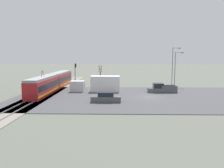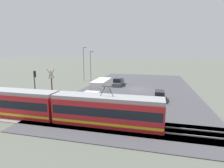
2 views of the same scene
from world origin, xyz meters
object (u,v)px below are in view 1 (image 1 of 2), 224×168
Objects in this scene: street_lamp_near_crossing at (176,67)px; sedan_car_0 at (106,98)px; box_truck at (98,84)px; traffic_light_pole at (75,72)px; street_tree at (100,76)px; street_lamp_mid_block at (173,64)px; pickup_truck at (161,89)px; light_rail_tram at (53,82)px.

sedan_car_0 is at bearing 139.47° from street_lamp_near_crossing.
box_truck is 1.81× the size of traffic_light_pole.
box_truck is 2.12× the size of sedan_car_0.
box_truck is at bearing -177.95° from street_tree.
street_lamp_mid_block is at bearing 142.64° from sedan_car_0.
street_lamp_mid_block reaches higher than traffic_light_pole.
traffic_light_pole is 24.06m from street_lamp_near_crossing.
box_truck reaches higher than pickup_truck.
light_rail_tram is at bearing 146.28° from traffic_light_pole.
street_lamp_near_crossing is at bearing -78.11° from light_rail_tram.
street_tree is at bearing -173.00° from sedan_car_0.
traffic_light_pole is 0.59× the size of street_lamp_mid_block.
box_truck reaches higher than sedan_car_0.
sedan_car_0 is at bearing 142.64° from street_lamp_mid_block.
street_tree is (9.05, 0.32, 0.79)m from box_truck.
street_lamp_near_crossing reaches higher than light_rail_tram.
traffic_light_pole is at bearing 38.10° from box_truck.
pickup_truck is at bearing 155.64° from street_lamp_mid_block.
street_tree is (9.78, 13.01, 1.57)m from pickup_truck.
traffic_light_pole is 24.04m from street_lamp_mid_block.
street_tree is at bearing -79.64° from traffic_light_pole.
box_truck is 1.76× the size of pickup_truck.
light_rail_tram is 11.81m from street_tree.
box_truck is 1.06× the size of street_lamp_mid_block.
light_rail_tram is at bearing 76.96° from box_truck.
street_lamp_near_crossing reaches higher than sedan_car_0.
street_lamp_mid_block is (10.91, -4.94, 4.57)m from pickup_truck.
sedan_car_0 is at bearing -168.71° from box_truck.
sedan_car_0 is 0.57× the size of street_lamp_near_crossing.
light_rail_tram is 28.97m from street_lamp_mid_block.
box_truck is at bearing 120.00° from street_lamp_mid_block.
street_lamp_near_crossing is at bearing 139.47° from sedan_car_0.
street_lamp_mid_block is at bearing -60.00° from box_truck.
sedan_car_0 is (-9.50, 10.64, -0.04)m from pickup_truck.
street_lamp_mid_block is at bearing -74.13° from light_rail_tram.
street_lamp_mid_block is (10.18, -17.63, 3.79)m from box_truck.
traffic_light_pole is 6.14m from street_tree.
street_tree is 18.29m from street_lamp_near_crossing.
street_lamp_mid_block reaches higher than street_tree.
pickup_truck is (-3.05, -22.70, -0.95)m from light_rail_tram.
box_truck is 20.71m from street_lamp_mid_block.
street_lamp_mid_block reaches higher than pickup_truck.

